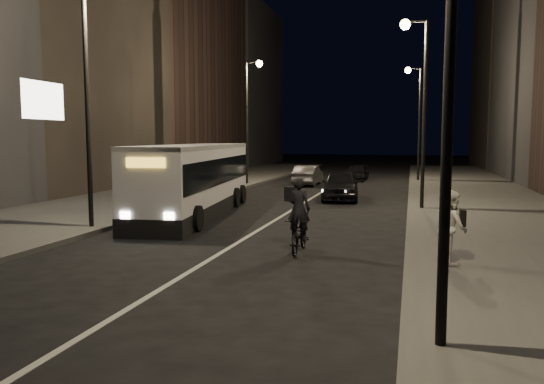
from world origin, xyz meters
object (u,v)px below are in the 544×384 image
Objects in this scene: streetlight_right_far at (416,108)px; streetlight_left_far at (250,105)px; car_mid at (308,175)px; city_bus at (195,177)px; cyclist_on_bicycle at (299,228)px; car_near at (340,185)px; car_far at (356,173)px; pedestrian_woman at (451,227)px; streetlight_right_mid at (419,88)px; streetlight_left_near at (93,74)px.

streetlight_left_far is (-10.66, -6.00, 0.00)m from streetlight_right_far.
streetlight_left_far is at bearing 20.19° from car_mid.
city_bus is at bearing -82.72° from streetlight_left_far.
city_bus is 8.40m from cyclist_on_bicycle.
car_near is 1.18× the size of car_far.
streetlight_left_far is at bearing 13.73° from pedestrian_woman.
streetlight_right_mid reaches higher than cyclist_on_bicycle.
cyclist_on_bicycle is 0.56× the size of car_far.
car_far is (-4.23, 0.32, -4.80)m from streetlight_right_far.
streetlight_left_near and streetlight_left_far have the same top height.
streetlight_left_far reaches higher than cyclist_on_bicycle.
streetlight_left_near is 14.14m from car_near.
streetlight_left_far is at bearing 90.39° from city_bus.
car_far is at bearing 44.46° from streetlight_left_far.
streetlight_right_mid is at bearing -43.16° from streetlight_left_far.
streetlight_left_near is 20.24m from car_mid.
streetlight_left_far is 0.73× the size of city_bus.
streetlight_left_far reaches higher than car_mid.
streetlight_left_far is 1.98× the size of car_mid.
streetlight_right_mid is 17.53m from car_far.
streetlight_right_mid is at bearing 36.88° from streetlight_left_near.
car_mid is (1.93, 14.91, -0.92)m from city_bus.
city_bus reaches higher than car_near.
streetlight_right_mid reaches higher than car_near.
streetlight_right_far reaches higher than car_mid.
streetlight_left_far is 4.50× the size of pedestrian_woman.
car_mid is (-3.24, 7.89, -0.10)m from car_near.
streetlight_right_mid is 4.50× the size of pedestrian_woman.
streetlight_right_mid is 1.00× the size of streetlight_left_far.
streetlight_right_far reaches higher than car_near.
streetlight_right_mid is 11.44m from pedestrian_woman.
streetlight_left_near is at bearing 62.00° from pedestrian_woman.
city_bus is at bearing -101.09° from car_far.
cyclist_on_bicycle is at bearing -53.67° from city_bus.
streetlight_right_mid is 1.00× the size of streetlight_left_near.
streetlight_right_far is at bearing -13.67° from pedestrian_woman.
streetlight_left_near is 1.79× the size of car_near.
streetlight_left_far is 21.52m from cyclist_on_bicycle.
streetlight_right_mid is at bearing 70.57° from cyclist_on_bicycle.
pedestrian_woman is 27.35m from car_far.
streetlight_right_mid is 1.98× the size of car_mid.
streetlight_right_mid is 14.62m from streetlight_left_far.
streetlight_right_far is 4.50× the size of pedestrian_woman.
streetlight_left_far is at bearing 130.76° from car_near.
streetlight_right_far is 1.79× the size of car_near.
city_bus reaches higher than cyclist_on_bicycle.
cyclist_on_bicycle reaches higher than car_far.
streetlight_left_near is 8.94m from cyclist_on_bicycle.
streetlight_right_far is 6.40m from car_far.
cyclist_on_bicycle is (-3.21, -25.65, -4.64)m from streetlight_right_far.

